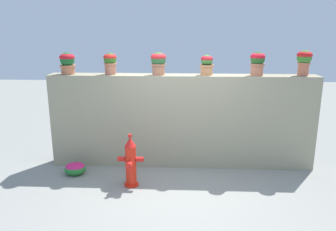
% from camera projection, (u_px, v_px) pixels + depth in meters
% --- Properties ---
extents(ground_plane, '(24.00, 24.00, 0.00)m').
position_uv_depth(ground_plane, '(180.00, 195.00, 5.32)').
color(ground_plane, gray).
extents(stone_wall, '(4.97, 0.41, 1.76)m').
position_uv_depth(stone_wall, '(182.00, 121.00, 6.33)').
color(stone_wall, gray).
rests_on(stone_wall, ground).
extents(potted_plant_0, '(0.29, 0.29, 0.40)m').
position_uv_depth(potted_plant_0, '(67.00, 62.00, 6.16)').
color(potted_plant_0, '#BB6F4C').
rests_on(potted_plant_0, stone_wall).
extents(potted_plant_1, '(0.24, 0.24, 0.40)m').
position_uv_depth(potted_plant_1, '(110.00, 62.00, 6.11)').
color(potted_plant_1, '#B76B50').
rests_on(potted_plant_1, stone_wall).
extents(potted_plant_2, '(0.28, 0.28, 0.42)m').
position_uv_depth(potted_plant_2, '(158.00, 61.00, 6.03)').
color(potted_plant_2, '#AB6A4D').
rests_on(potted_plant_2, stone_wall).
extents(potted_plant_3, '(0.26, 0.26, 0.37)m').
position_uv_depth(potted_plant_3, '(207.00, 64.00, 6.04)').
color(potted_plant_3, '#C27F51').
rests_on(potted_plant_3, stone_wall).
extents(potted_plant_4, '(0.26, 0.26, 0.42)m').
position_uv_depth(potted_plant_4, '(257.00, 62.00, 5.95)').
color(potted_plant_4, '#B1684B').
rests_on(potted_plant_4, stone_wall).
extents(potted_plant_5, '(0.27, 0.27, 0.45)m').
position_uv_depth(potted_plant_5, '(304.00, 60.00, 5.94)').
color(potted_plant_5, '#C16A4D').
rests_on(potted_plant_5, stone_wall).
extents(fire_hydrant, '(0.44, 0.35, 0.91)m').
position_uv_depth(fire_hydrant, '(131.00, 162.00, 5.55)').
color(fire_hydrant, red).
rests_on(fire_hydrant, ground).
extents(flower_bush_left, '(0.38, 0.35, 0.22)m').
position_uv_depth(flower_bush_left, '(75.00, 168.00, 6.06)').
color(flower_bush_left, '#267230').
rests_on(flower_bush_left, ground).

